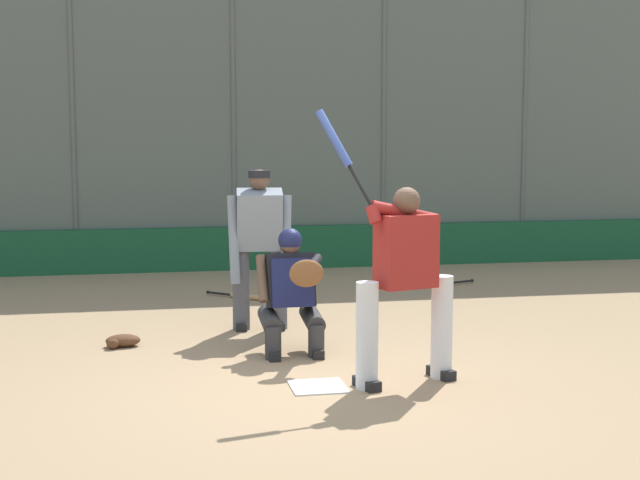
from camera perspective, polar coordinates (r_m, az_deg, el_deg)
name	(u,v)px	position (r m, az deg, el deg)	size (l,w,h in m)	color
ground_plane	(318,387)	(7.08, -0.13, -9.41)	(160.00, 160.00, 0.00)	#9E7F5B
home_plate_marker	(318,387)	(7.08, -0.13, -9.36)	(0.43, 0.43, 0.01)	white
backstop_fence	(233,100)	(13.38, -5.58, 8.88)	(18.50, 0.08, 4.86)	#515651
padding_wall	(235,248)	(13.37, -5.44, -0.54)	(18.05, 0.18, 0.64)	#19512D
bleachers_beyond	(4,226)	(16.05, -19.54, 0.87)	(12.89, 2.50, 1.48)	slate
batter_at_plate	(404,277)	(7.05, 5.42, -2.39)	(1.12, 0.56, 2.17)	silver
catcher_behind_plate	(292,290)	(8.03, -1.81, -3.20)	(0.60, 0.70, 1.14)	#333333
umpire_home	(260,245)	(9.02, -3.88, -0.30)	(0.66, 0.44, 1.64)	#4C4C51
spare_bat_by_padding	(244,296)	(10.93, -4.89, -3.61)	(0.70, 0.65, 0.07)	black
spare_bat_third_base_side	(442,284)	(11.94, 7.79, -2.79)	(0.82, 0.34, 0.07)	black
fielding_glove_on_dirt	(122,341)	(8.60, -12.56, -6.32)	(0.32, 0.25, 0.12)	#56331E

